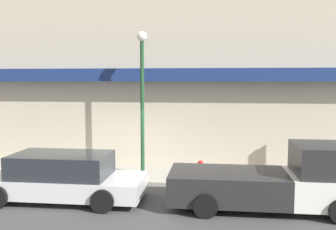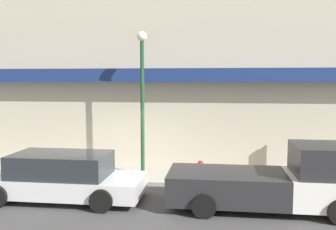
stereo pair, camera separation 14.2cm
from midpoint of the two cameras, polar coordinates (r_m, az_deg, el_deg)
ground_plane at (r=13.10m, az=-7.46°, el=-10.52°), size 80.00×80.00×0.00m
sidewalk at (r=14.27m, az=-6.19°, el=-8.92°), size 36.00×2.53×0.12m
building at (r=16.55m, az=-4.22°, el=9.21°), size 19.80×3.80×10.01m
pickup_truck at (r=10.95m, az=16.55°, el=-9.59°), size 5.44×2.13×1.83m
parked_car at (r=11.73m, az=-16.20°, el=-9.12°), size 4.89×2.04×1.40m
fire_hydrant at (r=13.39m, az=4.66°, el=-8.22°), size 0.21×0.21×0.62m
street_lamp at (r=13.47m, az=-4.26°, el=4.55°), size 0.36×0.36×5.17m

